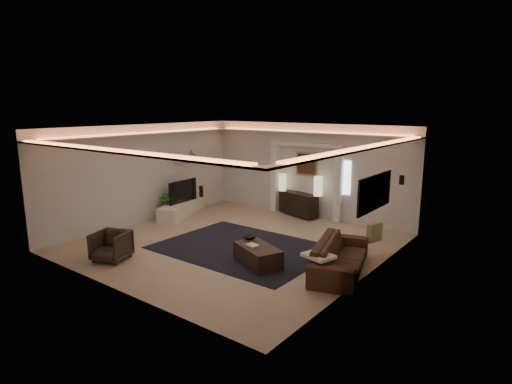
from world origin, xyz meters
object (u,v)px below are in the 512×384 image
Objects in this scene: console at (298,204)px; sofa at (340,256)px; armchair at (111,246)px; coffee_table at (258,256)px.

console reaches higher than sofa.
console reaches higher than armchair.
coffee_table is at bearing -54.05° from console.
console is 4.36m from coffee_table.
coffee_table is (1.49, -4.10, -0.20)m from console.
sofa is 1.78m from coffee_table.
sofa reaches higher than armchair.
coffee_table is at bearing 97.89° from sofa.
sofa is (3.10, -3.36, -0.06)m from console.
console reaches higher than coffee_table.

